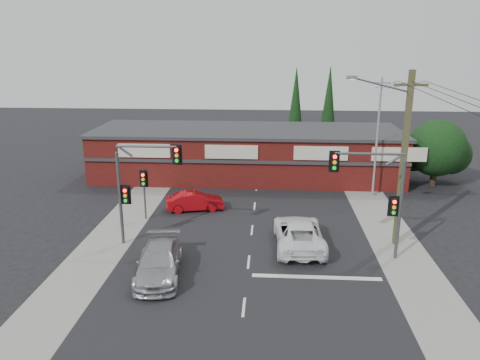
# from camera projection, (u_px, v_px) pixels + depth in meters

# --- Properties ---
(ground) EXTENTS (120.00, 120.00, 0.00)m
(ground) POSITION_uv_depth(u_px,v_px,m) (249.00, 262.00, 25.20)
(ground) COLOR black
(ground) RESTS_ON ground
(road_strip) EXTENTS (14.00, 70.00, 0.01)m
(road_strip) POSITION_uv_depth(u_px,v_px,m) (252.00, 227.00, 29.98)
(road_strip) COLOR black
(road_strip) RESTS_ON ground
(verge_left) EXTENTS (3.00, 70.00, 0.02)m
(verge_left) POSITION_uv_depth(u_px,v_px,m) (122.00, 224.00, 30.52)
(verge_left) COLOR gray
(verge_left) RESTS_ON ground
(verge_right) EXTENTS (3.00, 70.00, 0.02)m
(verge_right) POSITION_uv_depth(u_px,v_px,m) (387.00, 230.00, 29.45)
(verge_right) COLOR gray
(verge_right) RESTS_ON ground
(stop_line) EXTENTS (6.50, 0.35, 0.01)m
(stop_line) POSITION_uv_depth(u_px,v_px,m) (317.00, 277.00, 23.54)
(stop_line) COLOR silver
(stop_line) RESTS_ON ground
(white_suv) EXTENTS (2.93, 5.93, 1.62)m
(white_suv) POSITION_uv_depth(u_px,v_px,m) (299.00, 233.00, 26.97)
(white_suv) COLOR white
(white_suv) RESTS_ON ground
(silver_suv) EXTENTS (2.74, 5.45, 1.52)m
(silver_suv) POSITION_uv_depth(u_px,v_px,m) (159.00, 262.00, 23.51)
(silver_suv) COLOR #A7A9AC
(silver_suv) RESTS_ON ground
(red_sedan) EXTENTS (4.24, 2.30, 1.32)m
(red_sedan) POSITION_uv_depth(u_px,v_px,m) (195.00, 201.00, 32.88)
(red_sedan) COLOR #AA0A10
(red_sedan) RESTS_ON ground
(lane_dashes) EXTENTS (0.12, 42.06, 0.01)m
(lane_dashes) POSITION_uv_depth(u_px,v_px,m) (250.00, 245.00, 27.33)
(lane_dashes) COLOR silver
(lane_dashes) RESTS_ON ground
(shop_building) EXTENTS (27.30, 8.40, 4.22)m
(shop_building) POSITION_uv_depth(u_px,v_px,m) (247.00, 153.00, 40.92)
(shop_building) COLOR #440F0D
(shop_building) RESTS_ON ground
(tree_cluster) EXTENTS (5.90, 5.10, 5.50)m
(tree_cluster) POSITION_uv_depth(u_px,v_px,m) (437.00, 151.00, 38.24)
(tree_cluster) COLOR #2D2116
(tree_cluster) RESTS_ON ground
(conifer_near) EXTENTS (1.80, 1.80, 9.25)m
(conifer_near) POSITION_uv_depth(u_px,v_px,m) (296.00, 105.00, 46.41)
(conifer_near) COLOR #2D2116
(conifer_near) RESTS_ON ground
(conifer_far) EXTENTS (1.80, 1.80, 9.25)m
(conifer_far) POSITION_uv_depth(u_px,v_px,m) (329.00, 102.00, 48.11)
(conifer_far) COLOR #2D2116
(conifer_far) RESTS_ON ground
(traffic_mast_left) EXTENTS (3.77, 0.27, 5.97)m
(traffic_mast_left) POSITION_uv_depth(u_px,v_px,m) (137.00, 180.00, 26.41)
(traffic_mast_left) COLOR #47494C
(traffic_mast_left) RESTS_ON ground
(traffic_mast_right) EXTENTS (3.96, 0.27, 5.97)m
(traffic_mast_right) POSITION_uv_depth(u_px,v_px,m) (380.00, 189.00, 24.62)
(traffic_mast_right) COLOR #47494C
(traffic_mast_right) RESTS_ON ground
(pedestal_signal) EXTENTS (0.55, 0.27, 3.38)m
(pedestal_signal) POSITION_uv_depth(u_px,v_px,m) (144.00, 185.00, 30.72)
(pedestal_signal) COLOR #47494C
(pedestal_signal) RESTS_ON ground
(utility_pole) EXTENTS (4.38, 0.59, 10.00)m
(utility_pole) POSITION_uv_depth(u_px,v_px,m) (402.00, 154.00, 26.01)
(utility_pole) COLOR #4E4C2C
(utility_pole) RESTS_ON ground
(steel_pole) EXTENTS (1.20, 0.16, 9.00)m
(steel_pole) POSITION_uv_depth(u_px,v_px,m) (377.00, 136.00, 34.80)
(steel_pole) COLOR gray
(steel_pole) RESTS_ON ground
(power_lines) EXTENTS (2.01, 29.00, 1.22)m
(power_lines) POSITION_uv_depth(u_px,v_px,m) (447.00, 100.00, 19.75)
(power_lines) COLOR black
(power_lines) RESTS_ON ground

